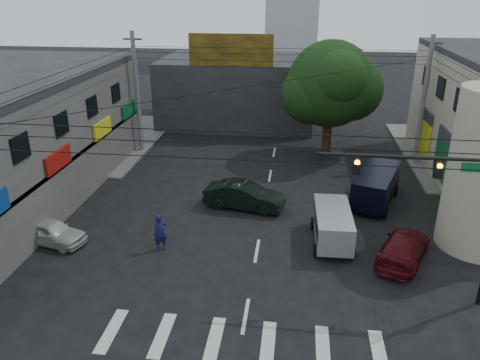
% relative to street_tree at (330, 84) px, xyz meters
% --- Properties ---
extents(ground, '(160.00, 160.00, 0.00)m').
position_rel_street_tree_xyz_m(ground, '(-4.00, -17.00, -5.47)').
color(ground, black).
rests_on(ground, ground).
extents(sidewalk_far_left, '(16.00, 16.00, 0.15)m').
position_rel_street_tree_xyz_m(sidewalk_far_left, '(-22.00, 1.00, -5.40)').
color(sidewalk_far_left, '#514F4C').
rests_on(sidewalk_far_left, ground).
extents(building_far, '(14.00, 10.00, 6.00)m').
position_rel_street_tree_xyz_m(building_far, '(-8.00, 9.00, -2.47)').
color(building_far, '#232326').
rests_on(building_far, ground).
extents(billboard, '(7.00, 0.30, 2.60)m').
position_rel_street_tree_xyz_m(billboard, '(-8.00, 4.10, 1.83)').
color(billboard, olive).
rests_on(billboard, building_far).
extents(street_tree, '(6.40, 6.40, 8.70)m').
position_rel_street_tree_xyz_m(street_tree, '(0.00, 0.00, 0.00)').
color(street_tree, black).
rests_on(street_tree, ground).
extents(traffic_gantry, '(7.10, 0.35, 7.20)m').
position_rel_street_tree_xyz_m(traffic_gantry, '(3.82, -18.00, -0.64)').
color(traffic_gantry, black).
rests_on(traffic_gantry, ground).
extents(utility_pole_far_left, '(0.32, 0.32, 9.20)m').
position_rel_street_tree_xyz_m(utility_pole_far_left, '(-14.50, -1.00, -0.87)').
color(utility_pole_far_left, '#59595B').
rests_on(utility_pole_far_left, ground).
extents(utility_pole_far_right, '(0.32, 0.32, 9.20)m').
position_rel_street_tree_xyz_m(utility_pole_far_right, '(6.50, -1.00, -0.87)').
color(utility_pole_far_right, '#59595B').
rests_on(utility_pole_far_right, ground).
extents(dark_sedan, '(3.29, 5.27, 1.55)m').
position_rel_street_tree_xyz_m(dark_sedan, '(-5.20, -10.19, -4.70)').
color(dark_sedan, black).
rests_on(dark_sedan, ground).
extents(white_compact, '(3.15, 4.39, 1.27)m').
position_rel_street_tree_xyz_m(white_compact, '(-14.50, -15.50, -4.84)').
color(white_compact, '#B5B5B1').
rests_on(white_compact, ground).
extents(maroon_sedan, '(5.20, 5.92, 1.32)m').
position_rel_street_tree_xyz_m(maroon_sedan, '(3.00, -14.93, -4.81)').
color(maroon_sedan, '#4C0A11').
rests_on(maroon_sedan, ground).
extents(silver_minivan, '(4.25, 1.98, 1.79)m').
position_rel_street_tree_xyz_m(silver_minivan, '(-0.28, -13.67, -4.58)').
color(silver_minivan, '#929699').
rests_on(silver_minivan, ground).
extents(navy_van, '(6.27, 5.08, 2.03)m').
position_rel_street_tree_xyz_m(navy_van, '(2.55, -8.53, -4.46)').
color(navy_van, black).
rests_on(navy_van, ground).
extents(traffic_officer, '(1.14, 1.12, 1.92)m').
position_rel_street_tree_xyz_m(traffic_officer, '(-8.75, -15.46, -4.51)').
color(traffic_officer, '#131545').
rests_on(traffic_officer, ground).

